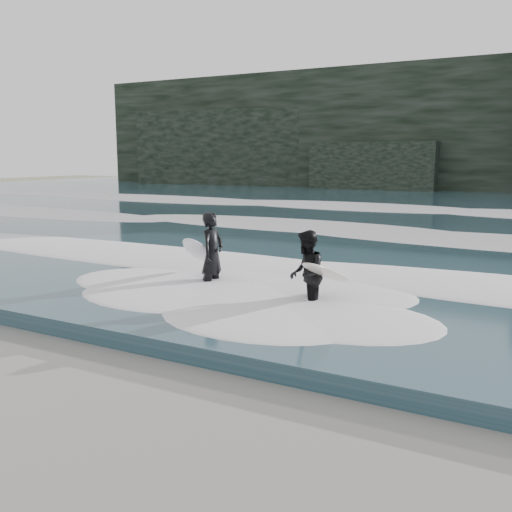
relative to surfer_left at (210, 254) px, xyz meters
The scene contains 7 objects.
sea 22.35m from the surfer_left, 88.27° to the left, with size 90.00×52.00×0.30m, color #27424E.
headland 39.55m from the surfer_left, 89.02° to the left, with size 70.00×9.00×10.00m, color black.
foam_near 2.48m from the surfer_left, 73.85° to the left, with size 60.00×3.20×0.20m, color white.
foam_mid 9.37m from the surfer_left, 85.86° to the left, with size 60.00×4.00×0.24m, color white.
foam_far 18.35m from the surfer_left, 87.89° to the left, with size 60.00×4.80×0.30m, color white.
surfer_left is the anchor object (origin of this frame).
surfer_right 2.59m from the surfer_left, 12.45° to the right, with size 1.14×2.01×1.62m.
Camera 1 is at (5.93, -3.29, 2.95)m, focal length 40.00 mm.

